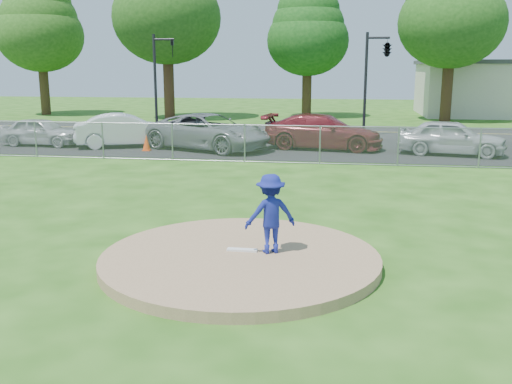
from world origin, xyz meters
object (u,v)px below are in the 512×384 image
Objects in this scene: traffic_signal_center at (385,51)px; traffic_signal_left at (159,74)px; tree_far_left at (39,24)px; parked_car_silver at (41,132)px; parked_car_darkred at (323,132)px; parked_car_pearl at (451,137)px; pitcher at (270,214)px; tree_center at (308,30)px; tree_right at (452,9)px; traffic_cone at (147,143)px; parked_car_white at (126,130)px; parked_car_gray at (209,132)px; tree_left at (166,3)px.

traffic_signal_left is at bearing 180.00° from traffic_signal_center.
parked_car_silver is at bearing -61.97° from tree_far_left.
parked_car_darkred is at bearing -117.95° from traffic_signal_center.
parked_car_pearl reaches higher than parked_car_silver.
pitcher is at bearing -98.90° from traffic_signal_center.
tree_center reaches higher than pitcher.
traffic_signal_left reaches higher than parked_car_darkred.
tree_center is at bearing -111.00° from pitcher.
tree_right is (10.00, -2.00, 1.18)m from tree_center.
tree_center is 10.27m from tree_right.
traffic_signal_left is at bearing 103.25° from traffic_cone.
parked_car_white reaches higher than parked_car_pearl.
tree_center is at bearing 33.35° from parked_car_pearl.
parked_car_white is (-8.95, 15.39, -0.18)m from pitcher.
parked_car_gray is 5.30m from parked_car_darkred.
traffic_signal_left is at bearing -19.57° from parked_car_white.
pitcher is 16.16m from traffic_cone.
tree_far_left is 21.03m from tree_center.
parked_car_silver is at bearing -142.52° from tree_right.
parked_car_gray is (4.51, -6.72, -2.53)m from traffic_signal_left.
traffic_signal_center reaches higher than pitcher.
parked_car_silver is 0.67× the size of parked_car_gray.
parked_car_darkred is at bearing -36.06° from tree_far_left.
traffic_cone is 0.16× the size of parked_car_pearl.
traffic_signal_left is at bearing 57.57° from parked_car_gray.
parked_car_silver is 8.38m from parked_car_gray.
traffic_signal_left reaches higher than parked_car_silver.
tree_left reaches higher than parked_car_gray.
traffic_signal_left is 11.54m from parked_car_darkred.
tree_center is 20.62m from parked_car_white.
tree_left is 17.13× the size of traffic_cone.
parked_car_gray is at bearing -87.38° from parked_car_silver.
parked_car_silver is 13.61m from parked_car_darkred.
parked_car_darkred is at bearing -55.22° from parked_car_gray.
parked_car_gray is 10.79m from parked_car_pearl.
tree_far_left is 22.96m from parked_car_white.
traffic_cone is 0.15× the size of parked_car_white.
pitcher is at bearing -66.83° from traffic_signal_left.
parked_car_gray is (-13.26, -16.72, -6.81)m from tree_right.
tree_left reaches higher than parked_car_darkred.
tree_left is 1.08× the size of tree_right.
traffic_cone is at bearing -50.98° from tree_far_left.
tree_left is 10.59m from tree_center.
traffic_signal_center is 8.15m from parked_car_pearl.
traffic_cone is (-5.99, -19.52, -6.09)m from tree_center.
tree_far_left is 1.92× the size of traffic_signal_left.
parked_car_gray is (17.74, -17.72, -6.22)m from tree_far_left.
parked_car_pearl is at bearing -41.88° from tree_left.
parked_car_gray is at bearing -117.41° from parked_car_white.
pitcher is at bearing -135.52° from parked_car_silver.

